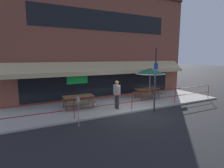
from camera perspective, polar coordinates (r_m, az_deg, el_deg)
name	(u,v)px	position (r m, az deg, el deg)	size (l,w,h in m)	color
ground_plane	(135,113)	(10.34, 7.39, -9.22)	(120.00, 120.00, 0.00)	#232326
patio_deck	(118,104)	(11.97, 2.05, -6.39)	(15.00, 4.00, 0.10)	#ADA89E
restaurant_building	(105,45)	(13.58, -2.43, 12.64)	(15.00, 1.60, 8.26)	brown
patio_railing	(132,98)	(10.37, 6.56, -4.57)	(13.84, 0.04, 0.97)	maroon
picnic_table_left	(78,98)	(10.82, -10.96, -4.61)	(1.80, 1.42, 0.76)	brown
picnic_table_centre	(147,91)	(13.30, 11.44, -2.12)	(1.80, 1.42, 0.76)	brown
patio_umbrella_centre	(150,71)	(12.89, 12.37, 4.12)	(2.14, 2.14, 2.38)	#B7B2A8
pedestrian_walking	(117,93)	(10.39, 1.58, -3.02)	(0.28, 0.62, 1.71)	#333338
parking_meter_near	(78,103)	(8.07, -11.01, -5.98)	(0.15, 0.16, 1.42)	gray
street_sign_pole	(155,80)	(10.19, 13.91, 1.27)	(0.28, 0.09, 3.68)	#2D2D33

